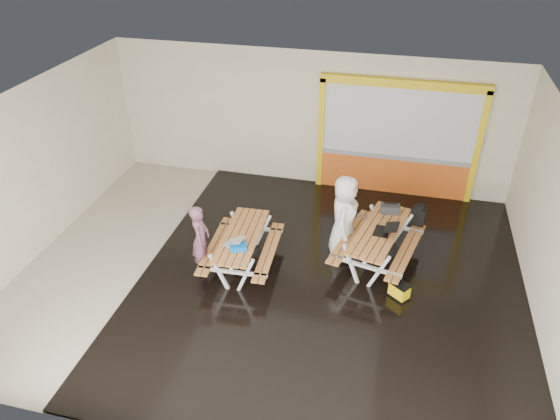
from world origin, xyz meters
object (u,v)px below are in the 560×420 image
(picnic_table_right, at_px, (379,238))
(dark_case, at_px, (349,252))
(laptop_left, at_px, (234,242))
(blue_pouch, at_px, (238,247))
(fluke_bag, at_px, (399,291))
(person_left, at_px, (201,239))
(person_right, at_px, (344,216))
(backpack, at_px, (419,215))
(toolbox, at_px, (390,209))
(picnic_table_left, at_px, (242,243))
(laptop_right, at_px, (385,230))

(picnic_table_right, distance_m, dark_case, 0.77)
(laptop_left, relative_size, blue_pouch, 1.28)
(fluke_bag, bearing_deg, person_left, -178.18)
(person_right, bearing_deg, backpack, -67.91)
(picnic_table_right, relative_size, fluke_bag, 5.34)
(toolbox, relative_size, fluke_bag, 0.92)
(blue_pouch, distance_m, fluke_bag, 3.18)
(picnic_table_left, height_order, backpack, backpack)
(fluke_bag, bearing_deg, laptop_left, -178.60)
(laptop_left, distance_m, fluke_bag, 3.30)
(person_left, bearing_deg, blue_pouch, -108.56)
(laptop_right, bearing_deg, blue_pouch, -156.79)
(backpack, relative_size, dark_case, 1.04)
(fluke_bag, bearing_deg, blue_pouch, -176.03)
(picnic_table_left, xyz_separation_m, laptop_left, (-0.04, -0.33, 0.24))
(dark_case, bearing_deg, backpack, 30.91)
(laptop_left, bearing_deg, blue_pouch, -47.76)
(blue_pouch, height_order, dark_case, blue_pouch)
(picnic_table_right, distance_m, toolbox, 0.78)
(person_left, relative_size, blue_pouch, 4.63)
(blue_pouch, height_order, fluke_bag, blue_pouch)
(blue_pouch, xyz_separation_m, toolbox, (2.75, 1.94, 0.09))
(picnic_table_right, relative_size, blue_pouch, 7.57)
(picnic_table_left, xyz_separation_m, picnic_table_right, (2.68, 0.77, 0.03))
(laptop_left, distance_m, blue_pouch, 0.18)
(laptop_left, bearing_deg, fluke_bag, 1.40)
(person_right, xyz_separation_m, dark_case, (0.19, -0.19, -0.76))
(picnic_table_right, xyz_separation_m, person_left, (-3.40, -1.14, 0.19))
(picnic_table_right, relative_size, laptop_right, 4.77)
(toolbox, bearing_deg, picnic_table_left, -152.50)
(blue_pouch, relative_size, fluke_bag, 0.71)
(person_left, relative_size, toolbox, 3.56)
(dark_case, bearing_deg, picnic_table_right, -7.12)
(person_left, xyz_separation_m, blue_pouch, (0.81, -0.09, 0.01))
(person_right, bearing_deg, picnic_table_right, -108.88)
(picnic_table_left, relative_size, blue_pouch, 6.51)
(picnic_table_right, xyz_separation_m, toolbox, (0.16, 0.71, 0.29))
(picnic_table_left, height_order, picnic_table_right, picnic_table_right)
(person_right, distance_m, dark_case, 0.81)
(blue_pouch, relative_size, backpack, 0.67)
(laptop_right, xyz_separation_m, dark_case, (-0.68, 0.14, -0.78))
(laptop_right, bearing_deg, dark_case, 168.37)
(laptop_right, bearing_deg, backpack, 55.13)
(picnic_table_right, height_order, dark_case, picnic_table_right)
(picnic_table_right, relative_size, backpack, 5.06)
(picnic_table_left, xyz_separation_m, toolbox, (2.84, 1.48, 0.33))
(laptop_left, relative_size, backpack, 0.85)
(picnic_table_left, xyz_separation_m, dark_case, (2.11, 0.84, -0.48))
(toolbox, distance_m, dark_case, 1.26)
(picnic_table_right, relative_size, toolbox, 5.82)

